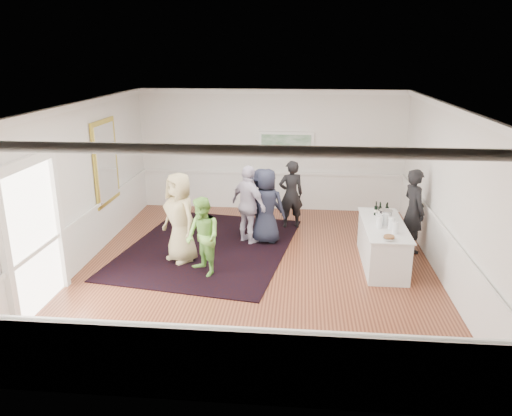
# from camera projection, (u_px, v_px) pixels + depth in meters

# --- Properties ---
(floor) EXTENTS (8.00, 8.00, 0.00)m
(floor) POSITION_uv_depth(u_px,v_px,m) (257.00, 268.00, 9.91)
(floor) COLOR brown
(floor) RESTS_ON ground
(ceiling) EXTENTS (7.00, 8.00, 0.02)m
(ceiling) POSITION_uv_depth(u_px,v_px,m) (258.00, 105.00, 8.94)
(ceiling) COLOR white
(ceiling) RESTS_ON wall_back
(wall_left) EXTENTS (0.02, 8.00, 3.20)m
(wall_left) POSITION_uv_depth(u_px,v_px,m) (79.00, 186.00, 9.73)
(wall_left) COLOR white
(wall_left) RESTS_ON floor
(wall_right) EXTENTS (0.02, 8.00, 3.20)m
(wall_right) POSITION_uv_depth(u_px,v_px,m) (448.00, 195.00, 9.11)
(wall_right) COLOR white
(wall_right) RESTS_ON floor
(wall_back) EXTENTS (7.00, 0.02, 3.20)m
(wall_back) POSITION_uv_depth(u_px,v_px,m) (271.00, 151.00, 13.22)
(wall_back) COLOR white
(wall_back) RESTS_ON floor
(wall_front) EXTENTS (7.00, 0.02, 3.20)m
(wall_front) POSITION_uv_depth(u_px,v_px,m) (226.00, 285.00, 5.63)
(wall_front) COLOR white
(wall_front) RESTS_ON floor
(wainscoting) EXTENTS (7.00, 8.00, 1.00)m
(wainscoting) POSITION_uv_depth(u_px,v_px,m) (257.00, 245.00, 9.75)
(wainscoting) COLOR white
(wainscoting) RESTS_ON floor
(mirror) EXTENTS (0.05, 1.25, 1.85)m
(mirror) POSITION_uv_depth(u_px,v_px,m) (106.00, 162.00, 10.90)
(mirror) COLOR gold
(mirror) RESTS_ON wall_left
(doorway) EXTENTS (0.10, 1.78, 2.56)m
(doorway) POSITION_uv_depth(u_px,v_px,m) (33.00, 228.00, 7.98)
(doorway) COLOR white
(doorway) RESTS_ON wall_left
(landscape_painting) EXTENTS (1.44, 0.06, 0.66)m
(landscape_painting) POSITION_uv_depth(u_px,v_px,m) (286.00, 144.00, 13.08)
(landscape_painting) COLOR white
(landscape_painting) RESTS_ON wall_back
(area_rug) EXTENTS (4.00, 4.87, 0.02)m
(area_rug) POSITION_uv_depth(u_px,v_px,m) (209.00, 247.00, 10.94)
(area_rug) COLOR black
(area_rug) RESTS_ON floor
(serving_table) EXTENTS (0.81, 2.13, 0.86)m
(serving_table) POSITION_uv_depth(u_px,v_px,m) (382.00, 244.00, 9.96)
(serving_table) COLOR silver
(serving_table) RESTS_ON floor
(bartender) EXTENTS (0.62, 0.76, 1.80)m
(bartender) POSITION_uv_depth(u_px,v_px,m) (414.00, 211.00, 10.51)
(bartender) COLOR black
(bartender) RESTS_ON floor
(guest_tan) EXTENTS (1.07, 1.04, 1.85)m
(guest_tan) POSITION_uv_depth(u_px,v_px,m) (180.00, 218.00, 10.00)
(guest_tan) COLOR tan
(guest_tan) RESTS_ON floor
(guest_green) EXTENTS (0.92, 0.94, 1.53)m
(guest_green) POSITION_uv_depth(u_px,v_px,m) (203.00, 237.00, 9.42)
(guest_green) COLOR #71B448
(guest_green) RESTS_ON floor
(guest_lilac) EXTENTS (1.05, 1.01, 1.76)m
(guest_lilac) POSITION_uv_depth(u_px,v_px,m) (249.00, 205.00, 10.98)
(guest_lilac) COLOR silver
(guest_lilac) RESTS_ON floor
(guest_dark_a) EXTENTS (1.08, 0.68, 1.61)m
(guest_dark_a) POSITION_uv_depth(u_px,v_px,m) (262.00, 203.00, 11.35)
(guest_dark_a) COLOR #1C2030
(guest_dark_a) RESTS_ON floor
(guest_dark_b) EXTENTS (0.69, 0.55, 1.66)m
(guest_dark_b) POSITION_uv_depth(u_px,v_px,m) (291.00, 194.00, 11.97)
(guest_dark_b) COLOR black
(guest_dark_b) RESTS_ON floor
(guest_navy) EXTENTS (0.91, 0.68, 1.68)m
(guest_navy) POSITION_uv_depth(u_px,v_px,m) (266.00, 206.00, 11.02)
(guest_navy) COLOR #1C2030
(guest_navy) RESTS_ON floor
(wine_bottles) EXTENTS (0.29, 0.20, 0.31)m
(wine_bottles) POSITION_uv_depth(u_px,v_px,m) (382.00, 209.00, 10.25)
(wine_bottles) COLOR black
(wine_bottles) RESTS_ON serving_table
(juice_pitchers) EXTENTS (0.36, 0.60, 0.24)m
(juice_pitchers) POSITION_uv_depth(u_px,v_px,m) (386.00, 222.00, 9.59)
(juice_pitchers) COLOR #6DBE43
(juice_pitchers) RESTS_ON serving_table
(ice_bucket) EXTENTS (0.26, 0.26, 0.24)m
(ice_bucket) POSITION_uv_depth(u_px,v_px,m) (385.00, 216.00, 9.93)
(ice_bucket) COLOR silver
(ice_bucket) RESTS_ON serving_table
(nut_bowl) EXTENTS (0.24, 0.24, 0.08)m
(nut_bowl) POSITION_uv_depth(u_px,v_px,m) (389.00, 238.00, 9.00)
(nut_bowl) COLOR white
(nut_bowl) RESTS_ON serving_table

